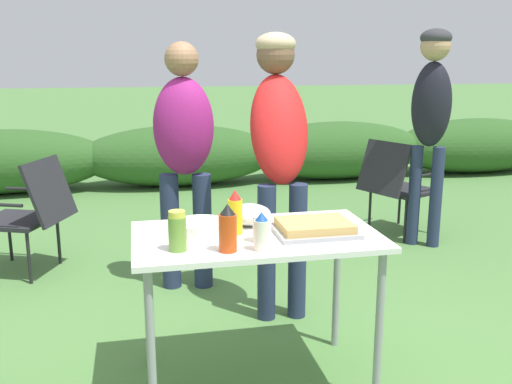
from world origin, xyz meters
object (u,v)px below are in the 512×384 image
Objects in this scene: plate_stack at (200,227)px; camp_chair_near_hedge at (29,210)px; mayo_bottle at (262,232)px; standing_person_in_olive_jacket at (431,109)px; relish_jar at (177,231)px; camp_chair_green_behind_table at (396,182)px; hot_sauce_bottle at (228,229)px; folding_table at (256,250)px; mixing_bowl at (249,214)px; standing_person_in_gray_fleece at (184,146)px; food_tray at (315,228)px; paper_cup_stack at (263,229)px; standing_person_in_red_jacket at (279,138)px; mustard_bottle at (235,213)px.

camp_chair_near_hedge is at bearing 121.81° from plate_stack.
mayo_bottle is 0.09× the size of standing_person_in_olive_jacket.
camp_chair_green_behind_table is at bearing 47.35° from relish_jar.
hot_sauce_bottle reaches higher than mayo_bottle.
relish_jar reaches higher than folding_table.
mixing_bowl reaches higher than plate_stack.
relish_jar is at bearing -66.67° from camp_chair_green_behind_table.
hot_sauce_bottle is 1.47m from standing_person_in_gray_fleece.
standing_person_in_olive_jacket is 2.05m from standing_person_in_gray_fleece.
relish_jar is at bearing -169.69° from food_tray.
folding_table is 1.32× the size of camp_chair_green_behind_table.
camp_chair_near_hedge is (-1.24, 1.96, -0.35)m from mayo_bottle.
mayo_bottle is 0.97× the size of relish_jar.
mayo_bottle is at bearing -6.97° from hot_sauce_bottle.
paper_cup_stack is 0.14× the size of camp_chair_near_hedge.
mayo_bottle is (-0.03, -0.22, 0.15)m from folding_table.
folding_table is 0.63× the size of standing_person_in_olive_jacket.
standing_person_in_gray_fleece is (-0.21, 1.26, 0.30)m from folding_table.
camp_chair_near_hedge is (-1.27, 1.74, -0.20)m from folding_table.
mixing_bowl reaches higher than camp_chair_near_hedge.
mayo_bottle is at bearing -105.04° from standing_person_in_red_jacket.
standing_person_in_olive_jacket is (1.87, 1.71, 0.29)m from mustard_bottle.
camp_chair_green_behind_table and camp_chair_near_hedge have the same top height.
paper_cup_stack reaches higher than camp_chair_near_hedge.
camp_chair_green_behind_table is (1.91, 1.96, -0.30)m from plate_stack.
relish_jar is at bearing -146.24° from mustard_bottle.
standing_person_in_olive_jacket is at bearing 47.36° from mayo_bottle.
camp_chair_near_hedge is at bearing -108.06° from camp_chair_green_behind_table.
paper_cup_stack is 2.58m from standing_person_in_olive_jacket.
standing_person_in_red_jacket is 1.76m from standing_person_in_olive_jacket.
standing_person_in_olive_jacket is (1.78, 1.74, 0.46)m from folding_table.
paper_cup_stack reaches higher than food_tray.
relish_jar reaches higher than mayo_bottle.
plate_stack is 1.19m from standing_person_in_gray_fleece.
relish_jar is at bearing -122.24° from standing_person_in_red_jacket.
food_tray is at bearing -14.30° from plate_stack.
standing_person_in_gray_fleece is at bearing 91.74° from hot_sauce_bottle.
camp_chair_near_hedge is (-2.94, -0.31, 0.00)m from camp_chair_green_behind_table.
camp_chair_green_behind_table reaches higher than food_tray.
standing_person_in_red_jacket reaches higher than camp_chair_near_hedge.
standing_person_in_olive_jacket is 2.08× the size of camp_chair_green_behind_table.
standing_person_in_red_jacket is at bearing 72.02° from mayo_bottle.
relish_jar is 2.13m from camp_chair_near_hedge.
standing_person_in_olive_jacket is at bearing 39.27° from plate_stack.
paper_cup_stack is 0.70× the size of mayo_bottle.
mixing_bowl is at bearing -119.37° from camp_chair_near_hedge.
paper_cup_stack is 0.57× the size of hot_sauce_bottle.
standing_person_in_gray_fleece is (-0.47, 1.30, 0.20)m from food_tray.
hot_sauce_bottle is at bearing -128.33° from folding_table.
food_tray is at bearing -90.00° from standing_person_in_red_jacket.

